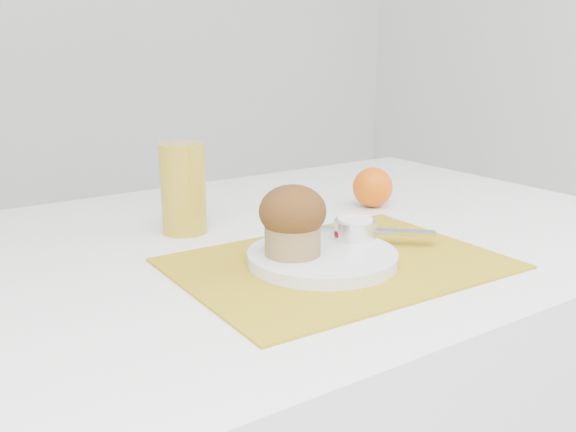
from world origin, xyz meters
TOP-DOWN VIEW (x-y plane):
  - placemat at (-0.02, -0.11)m, footprint 0.43×0.32m
  - plate at (-0.04, -0.10)m, footprint 0.25×0.25m
  - ramekin at (0.04, -0.07)m, footprint 0.07×0.07m
  - cream at (0.04, -0.07)m, footprint 0.06×0.06m
  - raspberry_near at (-0.03, -0.03)m, footprint 0.02×0.02m
  - raspberry_far at (0.02, -0.07)m, footprint 0.02×0.02m
  - butter_knife at (0.06, -0.05)m, footprint 0.17×0.16m
  - orange at (0.23, 0.10)m, footprint 0.07×0.07m
  - juice_glass at (-0.12, 0.15)m, footprint 0.07×0.07m
  - muffin at (-0.07, -0.08)m, footprint 0.09×0.09m

SIDE VIEW (x-z plane):
  - placemat at x=-0.02m, z-range 0.75..0.75m
  - plate at x=-0.04m, z-range 0.75..0.77m
  - butter_knife at x=0.06m, z-range 0.77..0.78m
  - raspberry_far at x=0.02m, z-range 0.77..0.79m
  - raspberry_near at x=-0.03m, z-range 0.77..0.79m
  - ramekin at x=0.04m, z-range 0.77..0.80m
  - orange at x=0.23m, z-range 0.75..0.82m
  - cream at x=0.04m, z-range 0.79..0.80m
  - muffin at x=-0.07m, z-range 0.77..0.86m
  - juice_glass at x=-0.12m, z-range 0.75..0.89m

